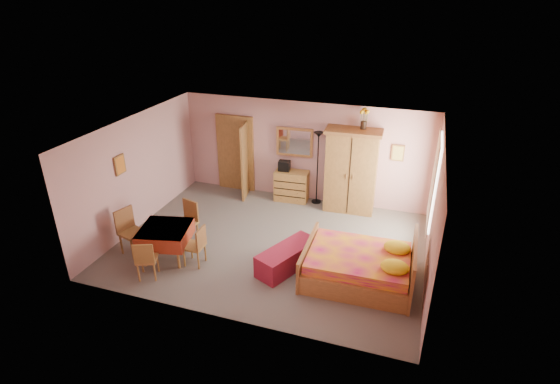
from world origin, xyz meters
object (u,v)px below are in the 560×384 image
(floor_lamp, at_px, (317,168))
(chair_east, at_px, (194,246))
(chest_of_drawers, at_px, (292,186))
(chair_west, at_px, (132,232))
(dining_table, at_px, (166,243))
(chair_north, at_px, (185,223))
(wardrobe, at_px, (351,171))
(bench, at_px, (288,258))
(stereo, at_px, (284,166))
(bed, at_px, (359,258))
(wall_mirror, at_px, (294,142))
(chair_south, at_px, (147,258))
(sunflower_vase, at_px, (364,118))

(floor_lamp, bearing_deg, chair_east, -115.22)
(chest_of_drawers, bearing_deg, chair_west, -128.35)
(dining_table, bearing_deg, chest_of_drawers, 64.15)
(chair_north, bearing_deg, chest_of_drawers, -103.93)
(chest_of_drawers, xyz_separation_m, wardrobe, (1.54, -0.04, 0.65))
(bench, distance_m, dining_table, 2.53)
(floor_lamp, height_order, wardrobe, wardrobe)
(chest_of_drawers, distance_m, floor_lamp, 0.86)
(chair_west, bearing_deg, chair_east, 108.15)
(floor_lamp, height_order, chair_north, floor_lamp)
(stereo, bearing_deg, bed, -49.99)
(bench, height_order, chair_north, chair_north)
(chest_of_drawers, height_order, wall_mirror, wall_mirror)
(stereo, xyz_separation_m, floor_lamp, (0.86, 0.09, 0.00))
(bed, distance_m, chair_west, 4.70)
(floor_lamp, xyz_separation_m, bench, (0.18, -3.05, -0.73))
(wardrobe, height_order, bed, wardrobe)
(wardrobe, height_order, chair_east, wardrobe)
(wall_mirror, bearing_deg, stereo, -136.76)
(chair_south, height_order, chair_west, chair_west)
(floor_lamp, xyz_separation_m, chair_east, (-1.66, -3.52, -0.53))
(chair_south, distance_m, chair_east, 0.94)
(chest_of_drawers, height_order, dining_table, chest_of_drawers)
(chair_west, bearing_deg, chair_north, 147.86)
(sunflower_vase, bearing_deg, chair_east, -128.00)
(chest_of_drawers, height_order, chair_south, chair_south)
(chest_of_drawers, relative_size, chair_south, 1.04)
(wall_mirror, xyz_separation_m, chair_south, (-1.65, -4.33, -1.13))
(chest_of_drawers, xyz_separation_m, chair_south, (-1.65, -4.12, 0.01))
(floor_lamp, bearing_deg, wall_mirror, 169.32)
(stereo, height_order, bed, stereo)
(chest_of_drawers, relative_size, bed, 0.42)
(chair_south, bearing_deg, chest_of_drawers, 46.26)
(stereo, relative_size, wardrobe, 0.14)
(dining_table, xyz_separation_m, chair_west, (-0.77, -0.06, 0.14))
(dining_table, relative_size, chair_south, 1.17)
(floor_lamp, height_order, sunflower_vase, sunflower_vase)
(chair_south, distance_m, chair_west, 1.01)
(chair_north, bearing_deg, floor_lamp, -112.30)
(chair_east, bearing_deg, wardrobe, -37.81)
(bed, xyz_separation_m, bench, (-1.40, -0.06, -0.25))
(floor_lamp, relative_size, wardrobe, 0.91)
(wall_mirror, bearing_deg, chair_east, -108.78)
(stereo, relative_size, chair_south, 0.35)
(floor_lamp, bearing_deg, chair_west, -130.86)
(wall_mirror, xyz_separation_m, chair_north, (-1.59, -2.95, -1.08))
(stereo, bearing_deg, wardrobe, -1.11)
(dining_table, relative_size, chair_east, 1.14)
(bed, distance_m, chair_south, 4.07)
(stereo, bearing_deg, sunflower_vase, 1.91)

